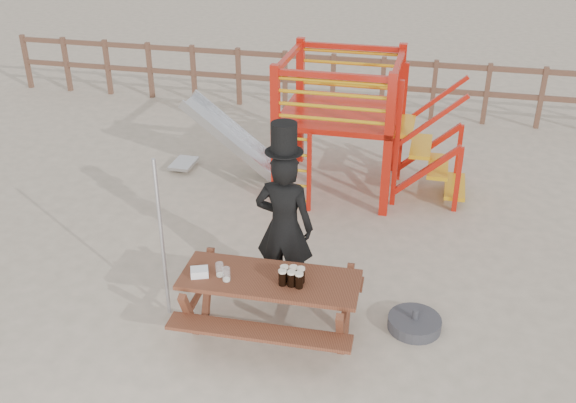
% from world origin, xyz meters
% --- Properties ---
extents(ground, '(60.00, 60.00, 0.00)m').
position_xyz_m(ground, '(0.00, 0.00, 0.00)').
color(ground, '#C0AC95').
rests_on(ground, ground).
extents(back_fence, '(15.09, 0.09, 1.20)m').
position_xyz_m(back_fence, '(0.00, 7.00, 0.74)').
color(back_fence, brown).
rests_on(back_fence, ground).
extents(playground_fort, '(4.71, 1.84, 2.10)m').
position_xyz_m(playground_fort, '(0.12, 3.58, 1.07)').
color(playground_fort, red).
rests_on(playground_fort, ground).
extents(picnic_table, '(1.89, 1.34, 0.72)m').
position_xyz_m(picnic_table, '(0.12, -0.19, 0.45)').
color(picnic_table, brown).
rests_on(picnic_table, ground).
extents(man_with_hat, '(0.67, 0.45, 2.14)m').
position_xyz_m(man_with_hat, '(0.09, 0.53, 0.96)').
color(man_with_hat, black).
rests_on(man_with_hat, ground).
extents(metal_pole, '(0.04, 0.04, 1.89)m').
position_xyz_m(metal_pole, '(-1.09, -0.10, 0.94)').
color(metal_pole, '#B2B2B7').
rests_on(metal_pole, ground).
extents(parasol_base, '(0.58, 0.58, 0.24)m').
position_xyz_m(parasol_base, '(1.61, 0.26, 0.07)').
color(parasol_base, '#37373C').
rests_on(parasol_base, ground).
extents(paper_bag, '(0.22, 0.20, 0.08)m').
position_xyz_m(paper_bag, '(-0.60, -0.32, 0.76)').
color(paper_bag, white).
rests_on(paper_bag, picnic_table).
extents(stout_pints, '(0.26, 0.19, 0.17)m').
position_xyz_m(stout_pints, '(0.36, -0.23, 0.80)').
color(stout_pints, black).
rests_on(stout_pints, picnic_table).
extents(empty_glasses, '(0.18, 0.15, 0.15)m').
position_xyz_m(empty_glasses, '(-0.35, -0.30, 0.79)').
color(empty_glasses, silver).
rests_on(empty_glasses, picnic_table).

